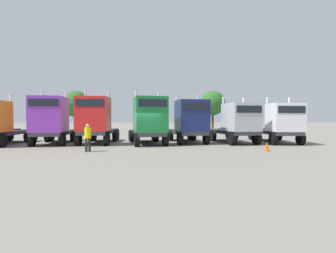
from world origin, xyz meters
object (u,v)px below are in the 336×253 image
semi_truck_red (96,120)px  traffic_cone_near (267,147)px  semi_truck_purple (51,120)px  semi_truck_green (149,121)px  visitor_in_hivis (88,136)px  semi_truck_silver (237,123)px  semi_truck_navy (190,121)px  semi_truck_white (280,123)px

semi_truck_red → traffic_cone_near: 13.19m
semi_truck_purple → semi_truck_green: size_ratio=0.96×
visitor_in_hivis → traffic_cone_near: (11.45, -0.51, -0.73)m
semi_truck_purple → semi_truck_silver: 15.19m
semi_truck_purple → visitor_in_hivis: 6.08m
semi_truck_silver → traffic_cone_near: size_ratio=10.61×
semi_truck_green → visitor_in_hivis: 5.62m
semi_truck_green → semi_truck_navy: semi_truck_green is taller
semi_truck_purple → visitor_in_hivis: semi_truck_purple is taller
semi_truck_purple → semi_truck_red: bearing=89.4°
semi_truck_green → semi_truck_white: semi_truck_green is taller
semi_truck_purple → semi_truck_red: 3.46m
semi_truck_red → semi_truck_navy: size_ratio=0.99×
semi_truck_silver → visitor_in_hivis: size_ratio=3.65×
semi_truck_purple → traffic_cone_near: size_ratio=10.18×
semi_truck_red → traffic_cone_near: bearing=67.2°
semi_truck_green → traffic_cone_near: semi_truck_green is taller
semi_truck_purple → semi_truck_navy: bearing=87.9°
semi_truck_purple → semi_truck_green: (7.80, -0.46, -0.05)m
semi_truck_red → semi_truck_green: size_ratio=0.97×
semi_truck_white → traffic_cone_near: 6.18m
traffic_cone_near → semi_truck_silver: bearing=92.7°
semi_truck_navy → semi_truck_white: size_ratio=0.99×
semi_truck_navy → visitor_in_hivis: semi_truck_navy is taller
semi_truck_red → semi_truck_green: (4.35, -0.71, -0.01)m
semi_truck_white → visitor_in_hivis: (-14.83, -4.46, -0.68)m
semi_truck_green → semi_truck_white: 11.03m
semi_truck_green → visitor_in_hivis: bearing=-53.6°
semi_truck_purple → semi_truck_green: bearing=81.9°
semi_truck_white → visitor_in_hivis: 15.50m
visitor_in_hivis → traffic_cone_near: 11.49m
semi_truck_green → semi_truck_purple: bearing=-103.5°
semi_truck_navy → visitor_in_hivis: size_ratio=3.58×
semi_truck_white → semi_truck_navy: bearing=-91.7°
visitor_in_hivis → traffic_cone_near: size_ratio=2.91×
semi_truck_purple → visitor_in_hivis: bearing=36.8°
semi_truck_silver → traffic_cone_near: bearing=-6.6°
visitor_in_hivis → semi_truck_red: bearing=-51.6°
semi_truck_navy → traffic_cone_near: 7.12m
semi_truck_purple → visitor_in_hivis: (3.99, -4.49, -0.96)m
semi_truck_green → semi_truck_silver: semi_truck_green is taller
semi_truck_purple → semi_truck_white: semi_truck_purple is taller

